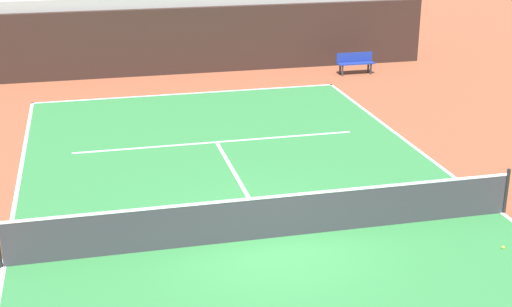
{
  "coord_description": "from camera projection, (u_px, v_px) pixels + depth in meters",
  "views": [
    {
      "loc": [
        -3.59,
        -13.52,
        7.0
      ],
      "look_at": [
        0.13,
        2.0,
        1.2
      ],
      "focal_mm": 51.26,
      "sensor_mm": 36.0,
      "label": 1
    }
  ],
  "objects": [
    {
      "name": "ground_plane",
      "position": [
        272.0,
        238.0,
        15.54
      ],
      "size": [
        80.0,
        80.0,
        0.0
      ],
      "primitive_type": "plane",
      "color": "brown"
    },
    {
      "name": "back_wall",
      "position": [
        176.0,
        41.0,
        28.91
      ],
      "size": [
        20.8,
        0.3,
        2.61
      ],
      "primitive_type": "cube",
      "color": "black",
      "rests_on": "ground_plane"
    },
    {
      "name": "stands_tier_upper",
      "position": [
        164.0,
        10.0,
        32.11
      ],
      "size": [
        20.8,
        2.4,
        3.91
      ],
      "primitive_type": "cube",
      "color": "#9E9E99",
      "rests_on": "ground_plane"
    },
    {
      "name": "stands_tier_lower",
      "position": [
        171.0,
        30.0,
        30.07
      ],
      "size": [
        20.8,
        2.4,
        3.06
      ],
      "primitive_type": "cube",
      "color": "#9E9E99",
      "rests_on": "ground_plane"
    },
    {
      "name": "court_surface",
      "position": [
        272.0,
        238.0,
        15.54
      ],
      "size": [
        11.0,
        24.0,
        0.01
      ],
      "primitive_type": "cube",
      "color": "#2D7238",
      "rests_on": "ground_plane"
    },
    {
      "name": "sideline_right",
      "position": [
        502.0,
        213.0,
        16.73
      ],
      "size": [
        0.1,
        24.0,
        0.0
      ],
      "primitive_type": "cube",
      "color": "white",
      "rests_on": "court_surface"
    },
    {
      "name": "service_line_far",
      "position": [
        217.0,
        142.0,
        21.38
      ],
      "size": [
        8.26,
        0.1,
        0.0
      ],
      "primitive_type": "cube",
      "color": "white",
      "rests_on": "court_surface"
    },
    {
      "name": "sideline_left",
      "position": [
        4.0,
        267.0,
        14.34
      ],
      "size": [
        0.1,
        24.0,
        0.0
      ],
      "primitive_type": "cube",
      "color": "white",
      "rests_on": "court_surface"
    },
    {
      "name": "player_bench",
      "position": [
        355.0,
        62.0,
        29.13
      ],
      "size": [
        1.5,
        0.4,
        0.85
      ],
      "color": "navy",
      "rests_on": "ground_plane"
    },
    {
      "name": "baseline_far",
      "position": [
        188.0,
        93.0,
        26.46
      ],
      "size": [
        11.0,
        0.1,
        0.0
      ],
      "primitive_type": "cube",
      "color": "white",
      "rests_on": "court_surface"
    },
    {
      "name": "tennis_ball_0",
      "position": [
        503.0,
        247.0,
        15.04
      ],
      "size": [
        0.07,
        0.07,
        0.07
      ],
      "primitive_type": "sphere",
      "color": "#CCE033",
      "rests_on": "court_surface"
    },
    {
      "name": "tennis_net",
      "position": [
        272.0,
        216.0,
        15.37
      ],
      "size": [
        11.08,
        0.08,
        1.07
      ],
      "color": "black",
      "rests_on": "court_surface"
    },
    {
      "name": "centre_service_line",
      "position": [
        240.0,
        182.0,
        18.46
      ],
      "size": [
        0.1,
        6.4,
        0.0
      ],
      "primitive_type": "cube",
      "color": "white",
      "rests_on": "court_surface"
    }
  ]
}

